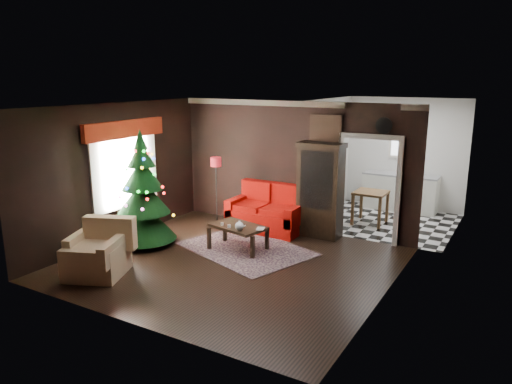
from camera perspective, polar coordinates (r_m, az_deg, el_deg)
The scene contains 26 objects.
floor at distance 8.81m, azimuth -2.98°, elevation -8.48°, with size 5.50×5.50×0.00m, color black.
ceiling at distance 8.19m, azimuth -3.22°, elevation 10.01°, with size 5.50×5.50×0.00m, color white.
wall_back at distance 10.53m, azimuth 4.39°, elevation 3.08°, with size 5.50×5.50×0.00m, color black.
wall_front at distance 6.52m, azimuth -15.23°, elevation -3.88°, with size 5.50×5.50×0.00m, color black.
wall_left at distance 10.13m, azimuth -16.22°, elevation 2.17°, with size 5.50×5.50×0.00m, color black.
wall_right at distance 7.30m, azimuth 15.30°, elevation -2.04°, with size 5.50×5.50×0.00m, color black.
doorway at distance 9.99m, azimuth 13.15°, elevation 0.15°, with size 1.10×0.10×2.10m, color silver, non-canonical shape.
left_window at distance 10.23m, azimuth -15.28°, elevation 2.62°, with size 0.05×1.60×1.40m, color white.
valance at distance 10.06m, azimuth -15.25°, elevation 7.17°, with size 0.12×2.10×0.35m, color #A22512.
kitchen_floor at distance 11.66m, azimuth 15.08°, elevation -3.41°, with size 3.00×3.00×0.00m, color silver.
kitchen_window at distance 12.69m, azimuth 17.31°, elevation 5.66°, with size 0.70×0.06×0.70m, color white.
rug at distance 9.52m, azimuth -1.20°, elevation -6.72°, with size 2.42×1.76×0.01m, color #5C4754.
loveseat at distance 10.52m, azimuth 1.27°, elevation -1.93°, with size 1.70×0.90×1.00m, color maroon, non-canonical shape.
curio_cabinet at distance 10.11m, azimuth 7.60°, elevation -0.04°, with size 0.90×0.45×1.90m, color black, non-canonical shape.
floor_lamp at distance 10.69m, azimuth -4.70°, elevation 0.11°, with size 0.26×0.26×1.51m, color black, non-canonical shape.
christmas_tree at distance 9.76m, azimuth -13.20°, elevation -0.17°, with size 1.25×1.25×2.38m, color #0B3711, non-canonical shape.
armchair at distance 8.61m, azimuth -18.40°, elevation -6.44°, with size 0.95×0.95×0.97m, color tan, non-canonical shape.
coffee_table at distance 9.43m, azimuth -2.14°, elevation -5.34°, with size 1.07×0.64×0.48m, color black, non-canonical shape.
teapot at distance 9.02m, azimuth -1.98°, elevation -4.02°, with size 0.19×0.19×0.18m, color white, non-canonical shape.
cup_a at distance 9.37m, azimuth -4.02°, elevation -3.77°, with size 0.06×0.06×0.05m, color silver.
cup_b at distance 9.21m, azimuth -3.19°, elevation -4.05°, with size 0.07×0.07×0.06m, color white.
book at distance 9.10m, azimuth 0.09°, elevation -3.79°, with size 0.14×0.01×0.20m, color tan.
wall_clock at distance 9.66m, azimuth 14.91°, elevation 7.61°, with size 0.32×0.32×0.06m, color white.
painting at distance 10.06m, azimuth 8.24°, elevation 7.39°, with size 0.62×0.05×0.52m, color #AF714C.
kitchen_counter at distance 12.67m, azimuth 16.65°, elevation -0.07°, with size 1.80×0.60×0.90m, color silver.
kitchen_table at distance 11.36m, azimuth 13.34°, elevation -1.79°, with size 0.70×0.70×0.75m, color brown, non-canonical shape.
Camera 1 is at (4.50, -6.83, 3.29)m, focal length 33.83 mm.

